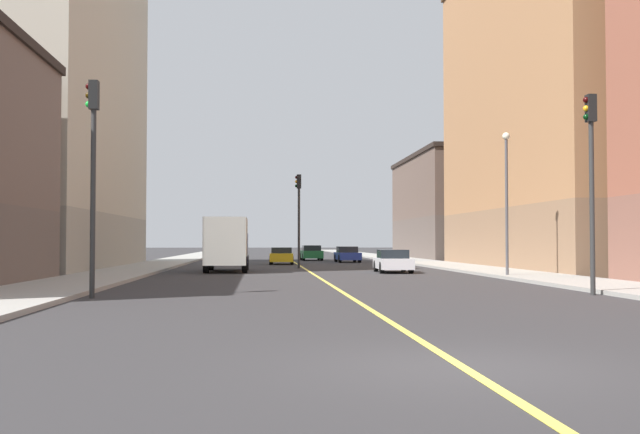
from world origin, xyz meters
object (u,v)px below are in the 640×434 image
(traffic_light_right_near, at_px, (93,159))
(traffic_light_left_near, at_px, (591,166))
(building_left_far, at_px, (463,207))
(box_truck, at_px, (227,244))
(car_white, at_px, (393,261))
(building_left_mid, at_px, (571,101))
(street_lamp_left_near, at_px, (507,188))
(traffic_light_median_far, at_px, (299,208))
(car_blue, at_px, (347,255))
(car_green, at_px, (311,253))
(car_yellow, at_px, (282,256))
(building_right_midblock, at_px, (34,89))

(traffic_light_right_near, bearing_deg, traffic_light_left_near, -0.00)
(building_left_far, relative_size, box_truck, 3.01)
(car_white, bearing_deg, building_left_mid, 23.62)
(building_left_far, xyz_separation_m, street_lamp_left_near, (-8.50, -38.35, -0.87))
(traffic_light_median_far, relative_size, car_blue, 1.50)
(traffic_light_median_far, bearing_deg, car_blue, 71.00)
(street_lamp_left_near, bearing_deg, car_green, 101.91)
(traffic_light_right_near, relative_size, car_yellow, 1.64)
(car_blue, distance_m, box_truck, 21.17)
(building_left_far, height_order, car_green, building_left_far)
(traffic_light_left_near, bearing_deg, box_truck, 122.85)
(car_yellow, bearing_deg, car_green, 75.16)
(box_truck, bearing_deg, car_yellow, 75.70)
(building_left_mid, height_order, building_left_far, building_left_mid)
(car_white, xyz_separation_m, car_green, (-2.75, 27.23, 0.05))
(traffic_light_right_near, relative_size, street_lamp_left_near, 0.98)
(street_lamp_left_near, xyz_separation_m, car_yellow, (-10.18, 22.18, -3.70))
(street_lamp_left_near, bearing_deg, car_blue, 99.37)
(traffic_light_left_near, distance_m, car_yellow, 34.96)
(building_left_far, bearing_deg, car_white, -112.02)
(building_left_mid, bearing_deg, car_blue, 130.59)
(building_left_mid, relative_size, traffic_light_right_near, 3.80)
(car_white, height_order, box_truck, box_truck)
(traffic_light_right_near, distance_m, street_lamp_left_near, 20.42)
(box_truck, bearing_deg, street_lamp_left_near, -31.19)
(building_left_mid, relative_size, traffic_light_median_far, 4.20)
(building_left_mid, xyz_separation_m, traffic_light_right_near, (-25.47, -23.52, -6.64))
(car_white, distance_m, car_green, 27.36)
(car_yellow, bearing_deg, box_truck, -104.30)
(traffic_light_left_near, height_order, car_blue, traffic_light_left_near)
(building_left_far, distance_m, box_truck, 37.54)
(car_green, relative_size, car_yellow, 1.07)
(street_lamp_left_near, bearing_deg, traffic_light_median_far, 124.93)
(traffic_light_left_near, bearing_deg, car_blue, 95.16)
(car_white, xyz_separation_m, box_truck, (-9.35, 1.78, 0.99))
(car_white, relative_size, car_yellow, 1.04)
(traffic_light_median_far, relative_size, car_yellow, 1.48)
(traffic_light_right_near, bearing_deg, traffic_light_median_far, 72.83)
(building_right_midblock, relative_size, traffic_light_left_near, 3.84)
(traffic_light_median_far, relative_size, box_truck, 0.87)
(building_right_midblock, height_order, traffic_light_left_near, building_right_midblock)
(traffic_light_left_near, height_order, street_lamp_left_near, street_lamp_left_near)
(building_right_midblock, relative_size, street_lamp_left_near, 3.68)
(traffic_light_left_near, distance_m, traffic_light_right_near, 15.95)
(building_left_mid, relative_size, box_truck, 3.67)
(building_right_midblock, bearing_deg, car_yellow, 25.97)
(traffic_light_left_near, height_order, car_yellow, traffic_light_left_near)
(building_left_mid, height_order, box_truck, building_left_mid)
(building_right_midblock, height_order, car_green, building_right_midblock)
(building_right_midblock, distance_m, car_yellow, 21.17)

